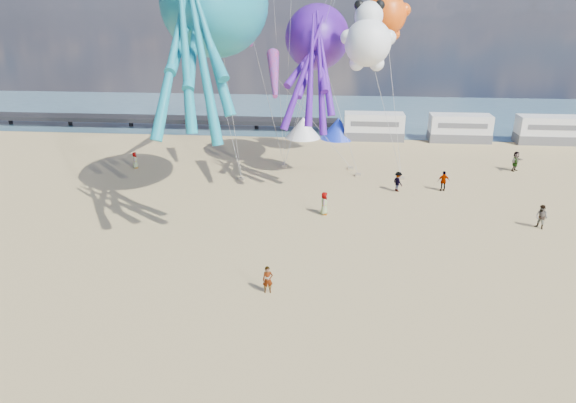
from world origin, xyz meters
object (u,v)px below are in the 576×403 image
object	(u,v)px
kite_octopus_purple	(317,37)
beachgoer_1	(541,217)
standing_person	(268,280)
tent_blue	(338,128)
windsock_mid	(274,74)
sandbag_a	(242,179)
windsock_right	(250,29)
beachgoer_2	(398,182)
windsock_left	(204,25)
beachgoer_0	(135,160)
sandbag_e	(284,166)
beachgoer_6	(324,203)
beachgoer_3	(444,181)
motorhome_1	(460,128)
motorhome_2	(548,130)
tent_white	(303,128)
kite_panda	(368,43)
kite_teddy_orange	(385,15)
sandbag_c	(401,178)
motorhome_0	(374,126)
sandbag_d	(351,168)
beachgoer_4	(516,161)

from	to	relation	value
kite_octopus_purple	beachgoer_1	bearing A→B (deg)	-32.37
standing_person	beachgoer_1	distance (m)	20.10
tent_blue	windsock_mid	bearing A→B (deg)	-105.67
sandbag_a	windsock_right	distance (m)	12.46
beachgoer_2	windsock_left	size ratio (longest dim) A/B	0.22
beachgoer_0	windsock_left	size ratio (longest dim) A/B	0.20
sandbag_e	beachgoer_6	bearing A→B (deg)	-70.57
beachgoer_2	beachgoer_3	world-z (taller)	beachgoer_3
beachgoer_2	sandbag_a	size ratio (longest dim) A/B	3.32
motorhome_1	windsock_left	bearing A→B (deg)	-155.54
motorhome_2	standing_person	bearing A→B (deg)	-127.93
motorhome_1	beachgoer_1	distance (m)	24.28
tent_white	windsock_left	xyz separation A→B (m)	(-7.98, -11.59, 11.46)
kite_octopus_purple	windsock_left	distance (m)	9.85
kite_octopus_purple	kite_panda	size ratio (longest dim) A/B	1.98
beachgoer_3	windsock_right	bearing A→B (deg)	-16.21
beachgoer_2	kite_teddy_orange	world-z (taller)	kite_teddy_orange
tent_white	windsock_right	xyz separation A→B (m)	(-3.47, -14.64, 11.29)
motorhome_1	beachgoer_0	size ratio (longest dim) A/B	4.34
tent_blue	beachgoer_2	world-z (taller)	tent_blue
beachgoer_3	standing_person	bearing A→B (deg)	46.82
sandbag_c	windsock_right	distance (m)	17.98
motorhome_1	sandbag_a	distance (m)	27.00
beachgoer_6	windsock_mid	bearing A→B (deg)	48.54
windsock_mid	standing_person	bearing A→B (deg)	-93.22
beachgoer_2	windsock_mid	distance (m)	13.20
sandbag_e	windsock_mid	distance (m)	11.46
motorhome_2	motorhome_0	bearing A→B (deg)	180.00
beachgoer_6	kite_teddy_orange	world-z (taller)	kite_teddy_orange
beachgoer_0	sandbag_a	distance (m)	10.87
tent_blue	standing_person	bearing A→B (deg)	-96.15
sandbag_d	windsock_mid	xyz separation A→B (m)	(-6.34, -6.56, 9.29)
beachgoer_4	sandbag_a	xyz separation A→B (m)	(-24.60, -4.88, -0.81)
standing_person	sandbag_c	distance (m)	21.97
beachgoer_3	sandbag_a	size ratio (longest dim) A/B	3.39
motorhome_2	beachgoer_1	world-z (taller)	motorhome_2
beachgoer_2	beachgoer_6	world-z (taller)	beachgoer_6
motorhome_1	beachgoer_1	size ratio (longest dim) A/B	3.91
motorhome_2	kite_teddy_orange	distance (m)	24.80
beachgoer_3	kite_panda	distance (m)	12.71
tent_blue	kite_teddy_orange	world-z (taller)	kite_teddy_orange
sandbag_d	sandbag_e	xyz separation A→B (m)	(-6.23, 0.16, 0.00)
beachgoer_3	windsock_right	xyz separation A→B (m)	(-16.07, 2.44, 11.64)
sandbag_a	sandbag_c	xyz separation A→B (m)	(13.93, 1.45, 0.00)
motorhome_2	beachgoer_4	xyz separation A→B (m)	(-6.77, -10.90, -0.58)
kite_teddy_orange	windsock_mid	xyz separation A→B (m)	(-8.79, -8.47, -4.11)
windsock_mid	windsock_right	bearing A→B (deg)	114.05
standing_person	windsock_mid	world-z (taller)	windsock_mid
beachgoer_1	motorhome_1	bearing A→B (deg)	143.64
beachgoer_3	kite_octopus_purple	bearing A→B (deg)	-34.58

